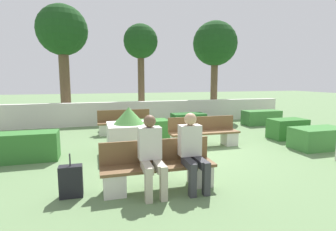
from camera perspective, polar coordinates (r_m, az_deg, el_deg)
name	(u,v)px	position (r m, az deg, el deg)	size (l,w,h in m)	color
ground_plane	(187,151)	(7.04, 4.22, -7.70)	(60.00, 60.00, 0.00)	#607F51
perimeter_wall	(150,112)	(11.37, -3.84, 0.73)	(12.48, 0.30, 0.95)	beige
bench_front	(158,170)	(4.65, -2.09, -11.85)	(1.98, 0.49, 0.82)	brown
bench_left_side	(125,125)	(9.23, -9.41, -2.03)	(1.83, 0.49, 0.82)	brown
bench_right_side	(204,135)	(7.50, 7.85, -4.24)	(2.01, 0.48, 0.82)	brown
person_seated_man	(151,151)	(4.36, -3.67, -7.80)	(0.38, 0.63, 1.30)	#B2A893
person_seated_woman	(192,148)	(4.56, 5.28, -7.01)	(0.38, 0.63, 1.31)	#333338
hedge_block_near_left	(318,138)	(8.30, 29.91, -4.30)	(1.44, 0.78, 0.58)	#3D7A38
hedge_block_near_right	(287,129)	(9.24, 24.56, -2.64)	(1.15, 0.66, 0.63)	#33702D
hedge_block_mid_left	(143,130)	(8.38, -5.50, -3.08)	(1.61, 0.73, 0.60)	#33702D
hedge_block_mid_right	(188,121)	(9.94, 4.46, -1.30)	(1.24, 0.69, 0.61)	#235623
hedge_block_far_left	(261,118)	(11.65, 19.66, -0.43)	(1.56, 0.67, 0.59)	#3D7A38
hedge_block_far_right	(14,147)	(7.03, -30.54, -6.01)	(1.92, 0.61, 0.67)	#33702D
planter_corner_right	(129,134)	(6.75, -8.43, -3.92)	(1.08, 1.08, 1.20)	beige
suitcase	(71,181)	(4.61, -20.36, -13.28)	(0.36, 0.19, 0.72)	black
tree_leftmost	(62,34)	(11.93, -22.01, 16.21)	(2.03, 2.03, 4.88)	brown
tree_center_left	(141,45)	(12.36, -5.97, 15.12)	(1.55, 1.55, 4.37)	brown
tree_center_right	(215,45)	(13.70, 10.19, 14.89)	(2.20, 2.20, 4.75)	brown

